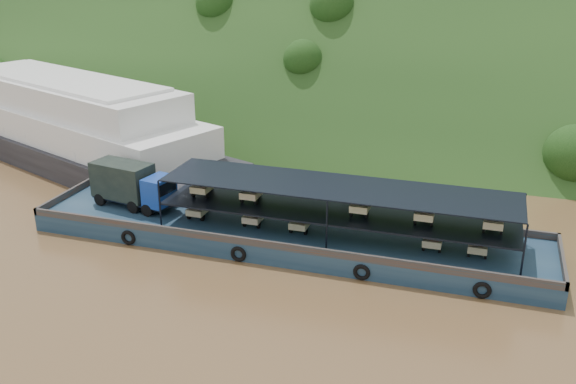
% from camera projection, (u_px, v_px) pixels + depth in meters
% --- Properties ---
extents(ground, '(160.00, 160.00, 0.00)m').
position_uv_depth(ground, '(303.00, 257.00, 41.76)').
color(ground, brown).
rests_on(ground, ground).
extents(hillside, '(140.00, 39.60, 39.60)m').
position_uv_depth(hillside, '(393.00, 122.00, 73.74)').
color(hillside, '#183312').
rests_on(hillside, ground).
extents(cargo_barge, '(35.00, 7.18, 4.54)m').
position_uv_depth(cargo_barge, '(275.00, 227.00, 43.52)').
color(cargo_barge, '#122840').
rests_on(cargo_barge, ground).
extents(passenger_ferry, '(39.17, 23.08, 7.76)m').
position_uv_depth(passenger_ferry, '(68.00, 124.00, 60.06)').
color(passenger_ferry, black).
rests_on(passenger_ferry, ground).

